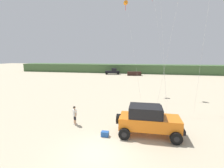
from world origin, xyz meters
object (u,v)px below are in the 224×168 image
object	(u,v)px
cooler_box	(105,134)
distant_pickup	(113,71)
distant_sedan	(134,74)
person_watching	(75,114)
jeep	(148,120)
kite_white_parafoil	(127,4)

from	to	relation	value
cooler_box	distant_pickup	xyz separation A→B (m)	(-8.17, 41.55, 0.75)
cooler_box	distant_pickup	size ratio (longest dim) A/B	0.11
distant_sedan	cooler_box	bearing A→B (deg)	-98.12
distant_sedan	person_watching	bearing A→B (deg)	-102.68
cooler_box	jeep	bearing A→B (deg)	15.68
jeep	cooler_box	distance (m)	3.40
jeep	person_watching	world-z (taller)	jeep
cooler_box	kite_white_parafoil	distance (m)	20.91
distant_pickup	kite_white_parafoil	distance (m)	29.78
person_watching	distant_sedan	distance (m)	38.17
cooler_box	distant_sedan	xyz separation A→B (m)	(-1.03, 39.60, 0.41)
jeep	person_watching	bearing A→B (deg)	174.72
distant_sedan	kite_white_parafoil	xyz separation A→B (m)	(0.44, -23.79, 13.25)
distant_pickup	kite_white_parafoil	bearing A→B (deg)	-73.58
person_watching	distant_sedan	size ratio (longest dim) A/B	0.40
cooler_box	kite_white_parafoil	world-z (taller)	kite_white_parafoil
distant_pickup	jeep	bearing A→B (deg)	-74.47
jeep	distant_pickup	bearing A→B (deg)	105.53
person_watching	cooler_box	world-z (taller)	person_watching
jeep	cooler_box	xyz separation A→B (m)	(-3.12, -0.91, -1.01)
person_watching	distant_sedan	bearing A→B (deg)	86.93
cooler_box	distant_pickup	bearing A→B (deg)	100.51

